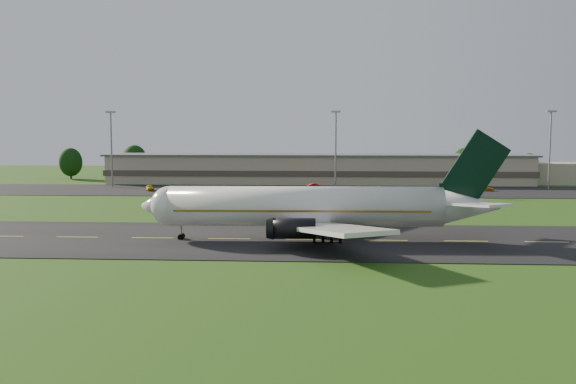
# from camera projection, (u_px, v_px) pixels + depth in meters

# --- Properties ---
(ground) EXTENTS (360.00, 360.00, 0.00)m
(ground) POSITION_uv_depth(u_px,v_px,m) (307.00, 240.00, 89.96)
(ground) COLOR #224110
(ground) RESTS_ON ground
(taxiway) EXTENTS (220.00, 30.00, 0.10)m
(taxiway) POSITION_uv_depth(u_px,v_px,m) (307.00, 240.00, 89.95)
(taxiway) COLOR black
(taxiway) RESTS_ON ground
(apron) EXTENTS (260.00, 30.00, 0.10)m
(apron) POSITION_uv_depth(u_px,v_px,m) (316.00, 191.00, 161.48)
(apron) COLOR black
(apron) RESTS_ON ground
(airliner) EXTENTS (51.29, 42.16, 15.57)m
(airliner) POSITION_uv_depth(u_px,v_px,m) (311.00, 207.00, 89.49)
(airliner) COLOR white
(airliner) RESTS_ON ground
(terminal) EXTENTS (145.00, 16.00, 8.40)m
(terminal) POSITION_uv_depth(u_px,v_px,m) (340.00, 169.00, 184.73)
(terminal) COLOR tan
(terminal) RESTS_ON ground
(light_mast_west) EXTENTS (2.40, 1.20, 20.35)m
(light_mast_west) POSITION_uv_depth(u_px,v_px,m) (111.00, 140.00, 171.51)
(light_mast_west) COLOR gray
(light_mast_west) RESTS_ON ground
(light_mast_centre) EXTENTS (2.40, 1.20, 20.35)m
(light_mast_centre) POSITION_uv_depth(u_px,v_px,m) (336.00, 140.00, 167.89)
(light_mast_centre) COLOR gray
(light_mast_centre) RESTS_ON ground
(light_mast_east) EXTENTS (2.40, 1.20, 20.35)m
(light_mast_east) POSITION_uv_depth(u_px,v_px,m) (550.00, 140.00, 164.57)
(light_mast_east) COLOR gray
(light_mast_east) RESTS_ON ground
(tree_line) EXTENTS (199.12, 9.99, 10.71)m
(tree_line) POSITION_uv_depth(u_px,v_px,m) (400.00, 163.00, 193.53)
(tree_line) COLOR black
(tree_line) RESTS_ON ground
(service_vehicle_a) EXTENTS (3.26, 4.64, 1.47)m
(service_vehicle_a) POSITION_uv_depth(u_px,v_px,m) (150.00, 188.00, 161.65)
(service_vehicle_a) COLOR #C1A10B
(service_vehicle_a) RESTS_ON apron
(service_vehicle_b) EXTENTS (4.39, 2.84, 1.37)m
(service_vehicle_b) POSITION_uv_depth(u_px,v_px,m) (315.00, 186.00, 166.91)
(service_vehicle_b) COLOR #A90B12
(service_vehicle_b) RESTS_ON apron
(service_vehicle_c) EXTENTS (4.67, 5.65, 1.43)m
(service_vehicle_c) POSITION_uv_depth(u_px,v_px,m) (376.00, 190.00, 155.82)
(service_vehicle_c) COLOR silver
(service_vehicle_c) RESTS_ON apron
(service_vehicle_d) EXTENTS (4.90, 2.97, 1.33)m
(service_vehicle_d) POSITION_uv_depth(u_px,v_px,m) (484.00, 188.00, 160.95)
(service_vehicle_d) COLOR #C8810B
(service_vehicle_d) RESTS_ON apron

